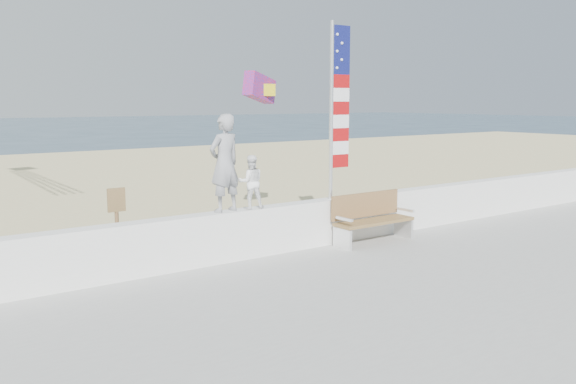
% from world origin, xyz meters
% --- Properties ---
extents(ground, '(220.00, 220.00, 0.00)m').
position_xyz_m(ground, '(0.00, 0.00, 0.00)').
color(ground, '#294053').
rests_on(ground, ground).
extents(sand, '(90.00, 40.00, 0.08)m').
position_xyz_m(sand, '(0.00, 9.00, 0.04)').
color(sand, beige).
rests_on(sand, ground).
extents(seawall, '(30.00, 0.35, 0.90)m').
position_xyz_m(seawall, '(0.00, 2.00, 0.63)').
color(seawall, white).
rests_on(seawall, boardwalk).
extents(adult, '(0.70, 0.52, 1.74)m').
position_xyz_m(adult, '(-1.04, 2.00, 1.95)').
color(adult, gray).
rests_on(adult, seawall).
extents(child, '(0.58, 0.52, 0.98)m').
position_xyz_m(child, '(-0.49, 2.00, 1.57)').
color(child, white).
rests_on(child, seawall).
extents(bench, '(1.80, 0.57, 1.00)m').
position_xyz_m(bench, '(2.11, 1.55, 0.69)').
color(bench, olive).
rests_on(bench, boardwalk).
extents(flag, '(0.50, 0.08, 3.50)m').
position_xyz_m(flag, '(1.53, 2.00, 2.99)').
color(flag, white).
rests_on(flag, seawall).
extents(parafoil_kite, '(1.09, 0.71, 0.74)m').
position_xyz_m(parafoil_kite, '(1.33, 4.44, 3.33)').
color(parafoil_kite, red).
rests_on(parafoil_kite, ground).
extents(sign, '(0.32, 0.07, 1.46)m').
position_xyz_m(sign, '(-2.69, 2.92, 0.94)').
color(sign, brown).
rests_on(sign, sand).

